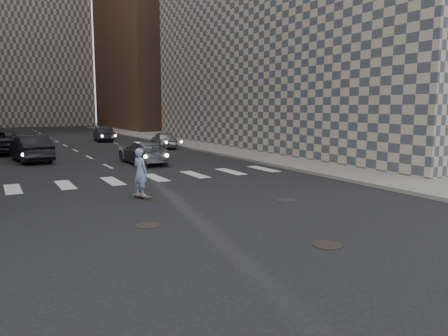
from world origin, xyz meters
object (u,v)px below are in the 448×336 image
object	(u,v)px
skateboarder	(140,172)
traffic_car_a	(31,148)
traffic_car_b	(143,152)
traffic_car_d	(163,140)
traffic_car_c	(2,142)
traffic_car_e	(103,134)

from	to	relation	value
skateboarder	traffic_car_a	size ratio (longest dim) A/B	0.38
traffic_car_b	traffic_car_d	size ratio (longest dim) A/B	1.17
traffic_car_a	traffic_car_d	size ratio (longest dim) A/B	1.24
traffic_car_c	traffic_car_d	distance (m)	11.53
traffic_car_a	traffic_car_e	distance (m)	15.54
skateboarder	traffic_car_b	distance (m)	9.87
skateboarder	traffic_car_a	distance (m)	13.69
skateboarder	traffic_car_e	world-z (taller)	skateboarder
traffic_car_c	skateboarder	bearing A→B (deg)	101.25
skateboarder	traffic_car_e	bearing A→B (deg)	55.41
traffic_car_a	traffic_car_d	bearing A→B (deg)	-163.62
traffic_car_b	traffic_car_c	bearing A→B (deg)	-56.99
traffic_car_e	traffic_car_c	bearing A→B (deg)	45.70
traffic_car_e	traffic_car_a	bearing A→B (deg)	65.98
traffic_car_c	traffic_car_e	world-z (taller)	traffic_car_c
traffic_car_c	traffic_car_e	bearing A→B (deg)	-139.06
traffic_car_d	traffic_car_b	bearing A→B (deg)	70.16
traffic_car_b	traffic_car_e	xyz separation A→B (m)	(1.81, 17.74, 0.02)
traffic_car_e	skateboarder	bearing A→B (deg)	84.28
traffic_car_b	traffic_car_c	xyz separation A→B (m)	(-7.05, 10.03, 0.17)
traffic_car_c	traffic_car_e	distance (m)	11.75
traffic_car_c	traffic_car_d	xyz separation A→B (m)	(11.40, -1.71, -0.17)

